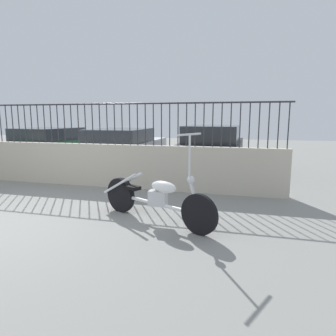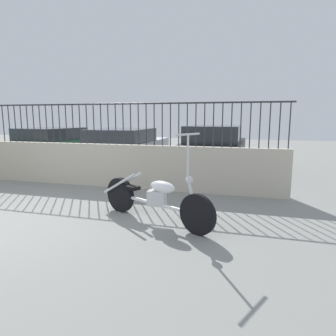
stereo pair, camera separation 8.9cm
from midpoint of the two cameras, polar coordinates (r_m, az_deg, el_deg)
low_wall at (r=7.69m, az=-15.79°, el=0.71°), size 9.68×0.18×1.03m
fence_railing at (r=7.61m, az=-16.19°, el=9.17°), size 9.68×0.04×0.95m
motorcycle_white at (r=4.86m, az=-2.98°, el=-5.52°), size 2.17×1.11×1.45m
car_green at (r=11.58m, az=-20.54°, el=4.10°), size 2.33×4.41×1.29m
car_silver at (r=10.00m, az=-8.13°, el=3.84°), size 2.00×4.61×1.29m
car_black at (r=9.29m, az=9.03°, el=3.65°), size 1.74×4.07×1.41m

